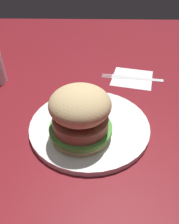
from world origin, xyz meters
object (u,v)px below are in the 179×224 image
Objects in this scene: plate at (90,125)px; napkin at (132,78)px; sandwich at (80,114)px; fries_pile at (88,103)px; fork at (132,77)px.

plate is 0.24m from napkin.
plate is 2.27× the size of napkin.
sandwich is (0.04, -0.02, 0.06)m from plate.
fries_pile is 0.57× the size of fork.
napkin is at bearing 151.90° from sandwich.
fork is (-0.15, 0.12, -0.01)m from fries_pile.
sandwich reaches higher than fork.
fork is at bearing 140.95° from fries_pile.
fries_pile is (-0.07, -0.00, 0.01)m from plate.
plate is at bearing 3.45° from fries_pile.
fork is at bearing 152.21° from sandwich.
plate reaches higher than napkin.
fork reaches higher than napkin.
fork is (-0.21, 0.11, -0.00)m from plate.
fries_pile is at bearing -39.05° from fork.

